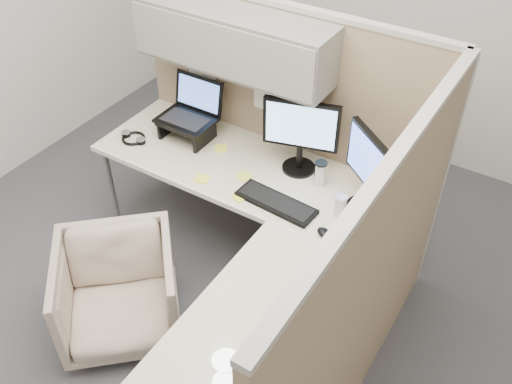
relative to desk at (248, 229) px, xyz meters
The scene contains 20 objects.
ground 0.71m from the desk, 134.71° to the right, with size 4.50×4.50×0.00m, color #414147.
partition_back 0.88m from the desk, 115.90° to the left, with size 2.00×0.36×1.63m.
partition_right 0.81m from the desk, 13.96° to the right, with size 0.07×2.03×1.63m.
desk is the anchor object (origin of this frame).
office_chair 0.83m from the desk, 138.86° to the right, with size 0.65×0.61×0.67m, color #BCA895.
monitor_left 0.65m from the desk, 89.84° to the left, with size 0.43×0.20×0.47m.
monitor_right 0.72m from the desk, 42.87° to the left, with size 0.37×0.30×0.47m.
laptop_station 0.93m from the desk, 146.40° to the left, with size 0.35×0.30×0.37m.
keyboard 0.23m from the desk, 76.45° to the left, with size 0.47×0.16×0.02m, color black.
mouse 0.42m from the desk, 19.32° to the left, with size 0.09×0.06×0.03m, color black.
travel_mug 0.55m from the desk, 71.05° to the left, with size 0.07×0.07×0.15m.
soda_can_green 0.59m from the desk, 15.58° to the left, with size 0.07×0.07×0.12m, color #268C1E.
soda_can_silver 0.52m from the desk, 40.89° to the left, with size 0.07×0.07×0.12m, color silver.
sticky_note_b 0.22m from the desk, 134.31° to the left, with size 0.08×0.08×0.01m, color #F5FD42.
sticky_note_a 0.47m from the desk, 158.03° to the left, with size 0.08×0.08×0.01m, color #F5FD42.
sticky_note_d 0.40m from the desk, 125.32° to the left, with size 0.08×0.08×0.01m, color #F5FD42.
sticky_note_c 0.70m from the desk, 136.57° to the left, with size 0.08×0.08×0.01m, color #F5FD42.
headphones 1.08m from the desk, 165.48° to the left, with size 0.19×0.16×0.03m.
paper_stack 0.93m from the desk, 62.54° to the right, with size 0.24×0.29×0.03m.
desk_clock 0.68m from the desk, 44.75° to the right, with size 0.08×0.10×0.09m.
Camera 1 is at (1.34, -1.74, 2.83)m, focal length 40.00 mm.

